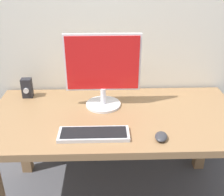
# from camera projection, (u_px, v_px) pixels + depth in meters

# --- Properties ---
(ground_plane) EXTENTS (6.00, 6.00, 0.00)m
(ground_plane) POSITION_uv_depth(u_px,v_px,m) (115.00, 195.00, 2.10)
(ground_plane) COLOR #4C4C51
(desk) EXTENTS (1.63, 0.80, 0.71)m
(desk) POSITION_uv_depth(u_px,v_px,m) (116.00, 127.00, 1.83)
(desk) COLOR #936D47
(desk) RESTS_ON ground_plane
(monitor) EXTENTS (0.49, 0.24, 0.49)m
(monitor) POSITION_uv_depth(u_px,v_px,m) (103.00, 70.00, 1.79)
(monitor) COLOR silver
(monitor) RESTS_ON desk
(keyboard_primary) EXTENTS (0.40, 0.14, 0.02)m
(keyboard_primary) POSITION_uv_depth(u_px,v_px,m) (94.00, 134.00, 1.57)
(keyboard_primary) COLOR silver
(keyboard_primary) RESTS_ON desk
(mouse) EXTENTS (0.09, 0.11, 0.03)m
(mouse) POSITION_uv_depth(u_px,v_px,m) (161.00, 137.00, 1.54)
(mouse) COLOR #333338
(mouse) RESTS_ON desk
(audio_controller) EXTENTS (0.07, 0.07, 0.14)m
(audio_controller) POSITION_uv_depth(u_px,v_px,m) (27.00, 88.00, 1.99)
(audio_controller) COLOR #232328
(audio_controller) RESTS_ON desk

